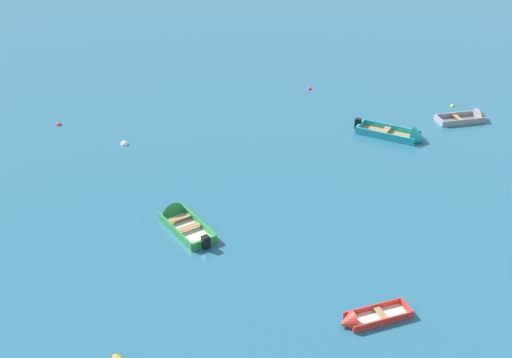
# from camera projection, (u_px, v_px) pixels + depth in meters

# --- Properties ---
(rowboat_grey_far_left) EXTENTS (3.29, 2.36, 1.05)m
(rowboat_grey_far_left) POSITION_uv_depth(u_px,v_px,m) (472.00, 118.00, 38.38)
(rowboat_grey_far_left) COLOR #4C4C51
(rowboat_grey_far_left) RESTS_ON ground_plane
(rowboat_turquoise_outer_right) EXTENTS (4.20, 2.26, 1.21)m
(rowboat_turquoise_outer_right) POSITION_uv_depth(u_px,v_px,m) (404.00, 136.00, 36.04)
(rowboat_turquoise_outer_right) COLOR #99754C
(rowboat_turquoise_outer_right) RESTS_ON ground_plane
(rowboat_green_outer_left) EXTENTS (3.32, 3.19, 1.13)m
(rowboat_green_outer_left) POSITION_uv_depth(u_px,v_px,m) (178.00, 219.00, 28.50)
(rowboat_green_outer_left) COLOR beige
(rowboat_green_outer_left) RESTS_ON ground_plane
(rowboat_red_back_row_center) EXTENTS (2.70, 2.14, 0.76)m
(rowboat_red_back_row_center) POSITION_uv_depth(u_px,v_px,m) (360.00, 320.00, 22.74)
(rowboat_red_back_row_center) COLOR beige
(rowboat_red_back_row_center) RESTS_ON ground_plane
(mooring_buoy_midfield) EXTENTS (0.42, 0.42, 0.42)m
(mooring_buoy_midfield) POSITION_uv_depth(u_px,v_px,m) (124.00, 144.00, 35.51)
(mooring_buoy_midfield) COLOR silver
(mooring_buoy_midfield) RESTS_ON ground_plane
(mooring_buoy_trailing) EXTENTS (0.28, 0.28, 0.28)m
(mooring_buoy_trailing) POSITION_uv_depth(u_px,v_px,m) (452.00, 106.00, 40.34)
(mooring_buoy_trailing) COLOR yellow
(mooring_buoy_trailing) RESTS_ON ground_plane
(mooring_buoy_outer_edge) EXTENTS (0.29, 0.29, 0.29)m
(mooring_buoy_outer_edge) POSITION_uv_depth(u_px,v_px,m) (309.00, 89.00, 42.93)
(mooring_buoy_outer_edge) COLOR red
(mooring_buoy_outer_edge) RESTS_ON ground_plane
(mooring_buoy_central) EXTENTS (0.31, 0.31, 0.31)m
(mooring_buoy_central) POSITION_uv_depth(u_px,v_px,m) (59.00, 125.00, 37.82)
(mooring_buoy_central) COLOR red
(mooring_buoy_central) RESTS_ON ground_plane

